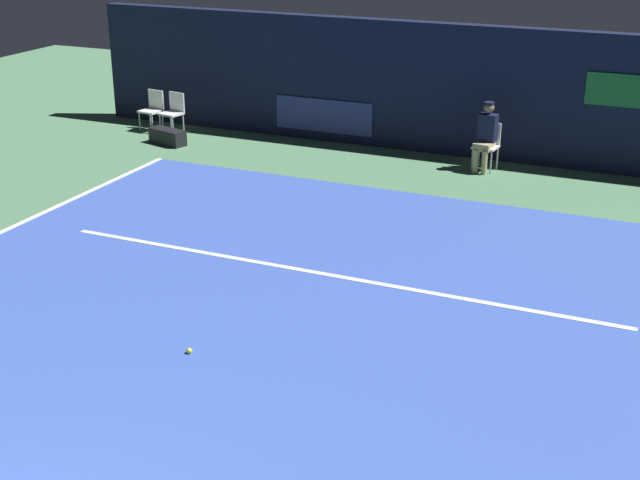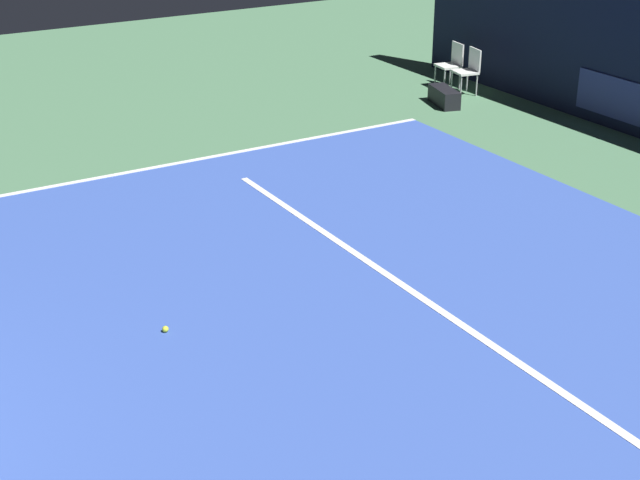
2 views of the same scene
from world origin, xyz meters
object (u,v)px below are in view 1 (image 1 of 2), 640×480
courtside_chair_near (173,110)px  tennis_ball (189,351)px  line_judge_on_chair (486,136)px  equipment_bag (168,137)px  courtside_chair_far (153,108)px

courtside_chair_near → tennis_ball: bearing=-56.6°
line_judge_on_chair → tennis_ball: size_ratio=19.41×
line_judge_on_chair → equipment_bag: bearing=-172.7°
courtside_chair_near → equipment_bag: size_ratio=1.05×
courtside_chair_near → equipment_bag: courtside_chair_near is taller
courtside_chair_far → equipment_bag: bearing=-43.3°
courtside_chair_far → line_judge_on_chair: bearing=-0.3°
line_judge_on_chair → tennis_ball: (-1.30, -8.55, -0.64)m
line_judge_on_chair → courtside_chair_near: size_ratio=1.50×
courtside_chair_far → tennis_ball: (6.21, -8.59, -0.46)m
line_judge_on_chair → tennis_ball: 8.67m
courtside_chair_near → tennis_ball: 10.27m
line_judge_on_chair → courtside_chair_far: size_ratio=1.50×
courtside_chair_far → equipment_bag: size_ratio=1.05×
courtside_chair_near → line_judge_on_chair: bearing=-0.2°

